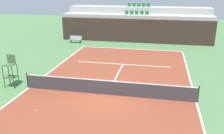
{
  "coord_description": "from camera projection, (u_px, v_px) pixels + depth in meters",
  "views": [
    {
      "loc": [
        3.14,
        -13.69,
        6.6
      ],
      "look_at": [
        -0.08,
        2.0,
        1.2
      ],
      "focal_mm": 38.83,
      "sensor_mm": 36.0,
      "label": 1
    }
  ],
  "objects": [
    {
      "name": "seating_row_lower",
      "position": [
        137.0,
        13.0,
        29.85
      ],
      "size": [
        2.96,
        0.44,
        0.44
      ],
      "color": "#1E6633",
      "rests_on": "stands_tier_lower"
    },
    {
      "name": "player_bench",
      "position": [
        76.0,
        39.0,
        29.28
      ],
      "size": [
        1.5,
        0.4,
        0.85
      ],
      "color": "#99999E",
      "rests_on": "ground_plane"
    },
    {
      "name": "service_line_far",
      "position": [
        123.0,
        64.0,
        21.35
      ],
      "size": [
        8.26,
        0.1,
        0.0
      ],
      "primitive_type": "cube",
      "color": "white",
      "rests_on": "court_surface"
    },
    {
      "name": "centre_service_line",
      "position": [
        116.0,
        77.0,
        18.38
      ],
      "size": [
        0.1,
        6.4,
        0.0
      ],
      "primitive_type": "cube",
      "color": "white",
      "rests_on": "court_surface"
    },
    {
      "name": "court_surface",
      "position": [
        107.0,
        95.0,
        15.41
      ],
      "size": [
        11.0,
        24.0,
        0.01
      ],
      "primitive_type": "cube",
      "color": "brown",
      "rests_on": "ground_plane"
    },
    {
      "name": "ground_plane",
      "position": [
        107.0,
        95.0,
        15.41
      ],
      "size": [
        80.0,
        80.0,
        0.0
      ],
      "primitive_type": "plane",
      "color": "#477042"
    },
    {
      "name": "sideline_right",
      "position": [
        196.0,
        102.0,
        14.37
      ],
      "size": [
        0.1,
        24.0,
        0.0
      ],
      "primitive_type": "cube",
      "color": "white",
      "rests_on": "court_surface"
    },
    {
      "name": "baseline_far",
      "position": [
        131.0,
        49.0,
        26.5
      ],
      "size": [
        11.0,
        0.1,
        0.0
      ],
      "primitive_type": "cube",
      "color": "white",
      "rests_on": "court_surface"
    },
    {
      "name": "stands_tier_upper",
      "position": [
        138.0,
        22.0,
        32.43
      ],
      "size": [
        18.37,
        2.4,
        3.97
      ],
      "primitive_type": "cube",
      "color": "#9E9E99",
      "rests_on": "ground_plane"
    },
    {
      "name": "umpire_chair",
      "position": [
        11.0,
        70.0,
        16.36
      ],
      "size": [
        0.76,
        0.66,
        2.2
      ],
      "color": "#334C2D",
      "rests_on": "ground_plane"
    },
    {
      "name": "sideline_left",
      "position": [
        29.0,
        88.0,
        16.45
      ],
      "size": [
        0.1,
        24.0,
        0.0
      ],
      "primitive_type": "cube",
      "color": "white",
      "rests_on": "court_surface"
    },
    {
      "name": "seating_row_upper",
      "position": [
        139.0,
        6.0,
        31.84
      ],
      "size": [
        2.96,
        0.44,
        0.44
      ],
      "color": "#1E6633",
      "rests_on": "stands_tier_upper"
    },
    {
      "name": "stands_tier_lower",
      "position": [
        136.0,
        27.0,
        30.32
      ],
      "size": [
        18.37,
        2.4,
        3.23
      ],
      "primitive_type": "cube",
      "color": "#9E9E99",
      "rests_on": "ground_plane"
    },
    {
      "name": "back_wall",
      "position": [
        135.0,
        31.0,
        29.13
      ],
      "size": [
        18.37,
        0.3,
        2.83
      ],
      "primitive_type": "cube",
      "color": "#33231E",
      "rests_on": "ground_plane"
    },
    {
      "name": "tennis_net",
      "position": [
        107.0,
        87.0,
        15.25
      ],
      "size": [
        11.08,
        0.08,
        1.07
      ],
      "color": "black",
      "rests_on": "court_surface"
    },
    {
      "name": "tennis_ball_1",
      "position": [
        36.0,
        110.0,
        13.44
      ],
      "size": [
        0.07,
        0.07,
        0.07
      ],
      "primitive_type": "sphere",
      "color": "#CCE033",
      "rests_on": "court_surface"
    }
  ]
}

